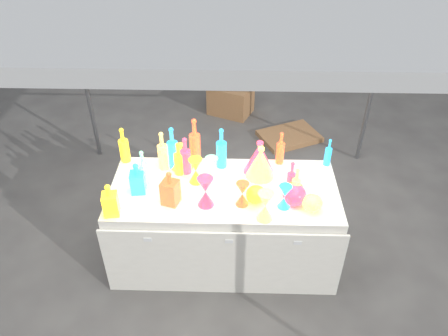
{
  "coord_description": "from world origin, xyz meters",
  "views": [
    {
      "loc": [
        0.08,
        -2.65,
        2.95
      ],
      "look_at": [
        0.0,
        0.0,
        0.95
      ],
      "focal_mm": 35.0,
      "sensor_mm": 36.0,
      "label": 1
    }
  ],
  "objects_px": {
    "bottle_0": "(124,145)",
    "hourglass_0": "(242,194)",
    "globe_0": "(256,195)",
    "lampshade_0": "(181,155)",
    "decanter_0": "(110,200)",
    "cardboard_box_closed": "(231,100)",
    "display_table": "(224,223)"
  },
  "relations": [
    {
      "from": "decanter_0",
      "to": "globe_0",
      "type": "relative_size",
      "value": 1.74
    },
    {
      "from": "display_table",
      "to": "hourglass_0",
      "type": "xyz_separation_m",
      "value": [
        0.14,
        -0.17,
        0.48
      ]
    },
    {
      "from": "cardboard_box_closed",
      "to": "decanter_0",
      "type": "height_order",
      "value": "decanter_0"
    },
    {
      "from": "bottle_0",
      "to": "hourglass_0",
      "type": "relative_size",
      "value": 1.63
    },
    {
      "from": "cardboard_box_closed",
      "to": "lampshade_0",
      "type": "relative_size",
      "value": 2.32
    },
    {
      "from": "cardboard_box_closed",
      "to": "lampshade_0",
      "type": "height_order",
      "value": "lampshade_0"
    },
    {
      "from": "cardboard_box_closed",
      "to": "decanter_0",
      "type": "relative_size",
      "value": 1.98
    },
    {
      "from": "cardboard_box_closed",
      "to": "display_table",
      "type": "bearing_deg",
      "value": -67.11
    },
    {
      "from": "display_table",
      "to": "bottle_0",
      "type": "xyz_separation_m",
      "value": [
        -0.85,
        0.36,
        0.54
      ]
    },
    {
      "from": "hourglass_0",
      "to": "lampshade_0",
      "type": "height_order",
      "value": "lampshade_0"
    },
    {
      "from": "hourglass_0",
      "to": "display_table",
      "type": "bearing_deg",
      "value": 129.36
    },
    {
      "from": "display_table",
      "to": "globe_0",
      "type": "relative_size",
      "value": 11.98
    },
    {
      "from": "lampshade_0",
      "to": "cardboard_box_closed",
      "type": "bearing_deg",
      "value": 63.11
    },
    {
      "from": "bottle_0",
      "to": "lampshade_0",
      "type": "relative_size",
      "value": 1.42
    },
    {
      "from": "bottle_0",
      "to": "decanter_0",
      "type": "bearing_deg",
      "value": -86.71
    },
    {
      "from": "display_table",
      "to": "cardboard_box_closed",
      "type": "height_order",
      "value": "display_table"
    },
    {
      "from": "display_table",
      "to": "hourglass_0",
      "type": "bearing_deg",
      "value": -50.64
    },
    {
      "from": "display_table",
      "to": "lampshade_0",
      "type": "xyz_separation_m",
      "value": [
        -0.36,
        0.29,
        0.49
      ]
    },
    {
      "from": "decanter_0",
      "to": "display_table",
      "type": "bearing_deg",
      "value": 10.83
    },
    {
      "from": "display_table",
      "to": "decanter_0",
      "type": "bearing_deg",
      "value": -159.56
    },
    {
      "from": "cardboard_box_closed",
      "to": "bottle_0",
      "type": "height_order",
      "value": "bottle_0"
    },
    {
      "from": "hourglass_0",
      "to": "globe_0",
      "type": "height_order",
      "value": "hourglass_0"
    },
    {
      "from": "hourglass_0",
      "to": "lampshade_0",
      "type": "relative_size",
      "value": 0.87
    },
    {
      "from": "hourglass_0",
      "to": "decanter_0",
      "type": "bearing_deg",
      "value": -172.25
    },
    {
      "from": "cardboard_box_closed",
      "to": "hourglass_0",
      "type": "bearing_deg",
      "value": -64.08
    },
    {
      "from": "cardboard_box_closed",
      "to": "hourglass_0",
      "type": "relative_size",
      "value": 2.67
    },
    {
      "from": "decanter_0",
      "to": "hourglass_0",
      "type": "xyz_separation_m",
      "value": [
        0.95,
        0.13,
        -0.03
      ]
    },
    {
      "from": "display_table",
      "to": "globe_0",
      "type": "height_order",
      "value": "globe_0"
    },
    {
      "from": "lampshade_0",
      "to": "bottle_0",
      "type": "bearing_deg",
      "value": 154.54
    },
    {
      "from": "globe_0",
      "to": "lampshade_0",
      "type": "height_order",
      "value": "lampshade_0"
    },
    {
      "from": "globe_0",
      "to": "hourglass_0",
      "type": "bearing_deg",
      "value": -162.65
    },
    {
      "from": "hourglass_0",
      "to": "lampshade_0",
      "type": "bearing_deg",
      "value": 137.39
    }
  ]
}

